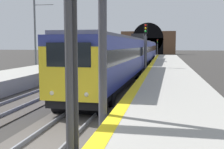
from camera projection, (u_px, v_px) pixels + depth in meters
platform_right at (177, 146)px, 7.80m from camera, size 112.00×4.37×1.05m
platform_right_edge_strip at (110, 124)px, 8.11m from camera, size 112.00×0.50×0.01m
train_main_approaching at (138, 52)px, 39.76m from camera, size 56.80×3.30×4.90m
train_adjacent_platform at (112, 52)px, 43.17m from camera, size 37.00×3.21×4.84m
railway_signal_near at (69, 35)px, 5.76m from camera, size 0.39×0.38×5.97m
railway_signal_mid at (146, 45)px, 28.42m from camera, size 0.39×0.38×5.52m
railway_signal_far at (157, 46)px, 72.51m from camera, size 0.39×0.38×4.79m
tunnel_portal at (148, 43)px, 97.56m from camera, size 2.40×19.04×10.95m
catenary_mast_near at (35, 36)px, 32.14m from camera, size 0.22×2.43×8.49m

